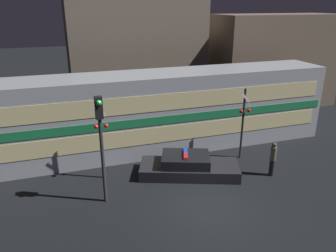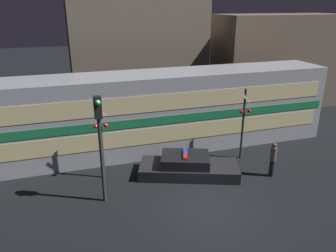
{
  "view_description": "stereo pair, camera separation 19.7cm",
  "coord_description": "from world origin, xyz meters",
  "px_view_note": "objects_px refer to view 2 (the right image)",
  "views": [
    {
      "loc": [
        -5.41,
        -10.78,
        8.16
      ],
      "look_at": [
        -0.3,
        4.67,
        2.04
      ],
      "focal_mm": 35.0,
      "sensor_mm": 36.0,
      "label": 1
    },
    {
      "loc": [
        -5.22,
        -10.84,
        8.16
      ],
      "look_at": [
        -0.3,
        4.67,
        2.04
      ],
      "focal_mm": 35.0,
      "sensor_mm": 36.0,
      "label": 2
    }
  ],
  "objects_px": {
    "train": "(150,113)",
    "traffic_light_corner": "(100,133)",
    "pedestrian": "(273,159)",
    "police_car": "(188,167)",
    "crossing_signal_near": "(244,121)"
  },
  "relations": [
    {
      "from": "train",
      "to": "traffic_light_corner",
      "type": "relative_size",
      "value": 4.54
    },
    {
      "from": "train",
      "to": "pedestrian",
      "type": "bearing_deg",
      "value": -45.19
    },
    {
      "from": "police_car",
      "to": "crossing_signal_near",
      "type": "height_order",
      "value": "crossing_signal_near"
    },
    {
      "from": "train",
      "to": "crossing_signal_near",
      "type": "xyz_separation_m",
      "value": [
        4.51,
        -2.73,
        -0.03
      ]
    },
    {
      "from": "police_car",
      "to": "traffic_light_corner",
      "type": "height_order",
      "value": "traffic_light_corner"
    },
    {
      "from": "police_car",
      "to": "crossing_signal_near",
      "type": "distance_m",
      "value": 4.03
    },
    {
      "from": "train",
      "to": "crossing_signal_near",
      "type": "bearing_deg",
      "value": -31.2
    },
    {
      "from": "police_car",
      "to": "pedestrian",
      "type": "height_order",
      "value": "pedestrian"
    },
    {
      "from": "police_car",
      "to": "traffic_light_corner",
      "type": "relative_size",
      "value": 1.11
    },
    {
      "from": "traffic_light_corner",
      "to": "pedestrian",
      "type": "bearing_deg",
      "value": -2.02
    },
    {
      "from": "pedestrian",
      "to": "traffic_light_corner",
      "type": "height_order",
      "value": "traffic_light_corner"
    },
    {
      "from": "train",
      "to": "pedestrian",
      "type": "height_order",
      "value": "train"
    },
    {
      "from": "police_car",
      "to": "pedestrian",
      "type": "relative_size",
      "value": 2.95
    },
    {
      "from": "pedestrian",
      "to": "crossing_signal_near",
      "type": "distance_m",
      "value": 2.66
    },
    {
      "from": "train",
      "to": "pedestrian",
      "type": "relative_size",
      "value": 12.09
    }
  ]
}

